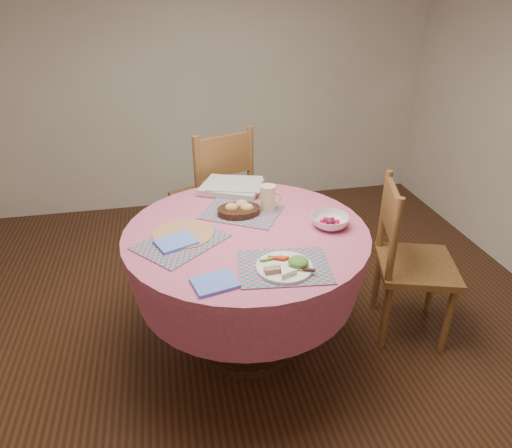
% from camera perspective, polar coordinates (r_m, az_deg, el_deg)
% --- Properties ---
extents(ground, '(4.00, 4.00, 0.00)m').
position_cam_1_polar(ground, '(2.74, -1.06, -14.65)').
color(ground, '#331C0F').
rests_on(ground, ground).
extents(room_envelope, '(4.01, 4.01, 2.71)m').
position_cam_1_polar(room_envelope, '(2.02, -1.52, 23.99)').
color(room_envelope, silver).
rests_on(room_envelope, ground).
extents(dining_table, '(1.24, 1.24, 0.75)m').
position_cam_1_polar(dining_table, '(2.40, -1.17, -4.85)').
color(dining_table, '#CD5F84').
rests_on(dining_table, ground).
extents(chair_right, '(0.53, 0.54, 0.94)m').
position_cam_1_polar(chair_right, '(2.69, 18.46, -4.11)').
color(chair_right, brown).
rests_on(chair_right, ground).
extents(chair_back, '(0.61, 0.60, 1.03)m').
position_cam_1_polar(chair_back, '(3.21, -5.07, 3.65)').
color(chair_back, brown).
rests_on(chair_back, ground).
extents(placemat_front, '(0.43, 0.34, 0.01)m').
position_cam_1_polar(placemat_front, '(2.01, 3.55, -5.37)').
color(placemat_front, '#157661').
rests_on(placemat_front, dining_table).
extents(placemat_left, '(0.50, 0.49, 0.01)m').
position_cam_1_polar(placemat_left, '(2.22, -9.34, -2.25)').
color(placemat_left, '#157661').
rests_on(placemat_left, dining_table).
extents(placemat_back, '(0.50, 0.46, 0.01)m').
position_cam_1_polar(placemat_back, '(2.47, -1.83, 1.50)').
color(placemat_back, '#157661').
rests_on(placemat_back, dining_table).
extents(wicker_trivet, '(0.30, 0.30, 0.01)m').
position_cam_1_polar(wicker_trivet, '(2.28, -9.06, -1.23)').
color(wicker_trivet, '#A26A46').
rests_on(wicker_trivet, dining_table).
extents(napkin_near, '(0.21, 0.18, 0.01)m').
position_cam_1_polar(napkin_near, '(1.91, -5.16, -7.33)').
color(napkin_near, '#5979E5').
rests_on(napkin_near, dining_table).
extents(napkin_far, '(0.22, 0.20, 0.01)m').
position_cam_1_polar(napkin_far, '(2.20, -9.98, -2.25)').
color(napkin_far, '#5979E5').
rests_on(napkin_far, placemat_left).
extents(dinner_plate, '(0.25, 0.25, 0.05)m').
position_cam_1_polar(dinner_plate, '(1.98, 3.83, -5.25)').
color(dinner_plate, white).
rests_on(dinner_plate, placemat_front).
extents(bread_bowl, '(0.23, 0.23, 0.08)m').
position_cam_1_polar(bread_bowl, '(2.44, -2.12, 1.86)').
color(bread_bowl, black).
rests_on(bread_bowl, placemat_back).
extents(latte_mug, '(0.12, 0.08, 0.14)m').
position_cam_1_polar(latte_mug, '(2.46, 1.57, 3.27)').
color(latte_mug, beige).
rests_on(latte_mug, placemat_back).
extents(fruit_bowl, '(0.21, 0.21, 0.06)m').
position_cam_1_polar(fruit_bowl, '(2.35, 9.22, 0.31)').
color(fruit_bowl, white).
rests_on(fruit_bowl, dining_table).
extents(newspaper_stack, '(0.42, 0.39, 0.04)m').
position_cam_1_polar(newspaper_stack, '(2.73, -3.02, 4.70)').
color(newspaper_stack, silver).
rests_on(newspaper_stack, dining_table).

